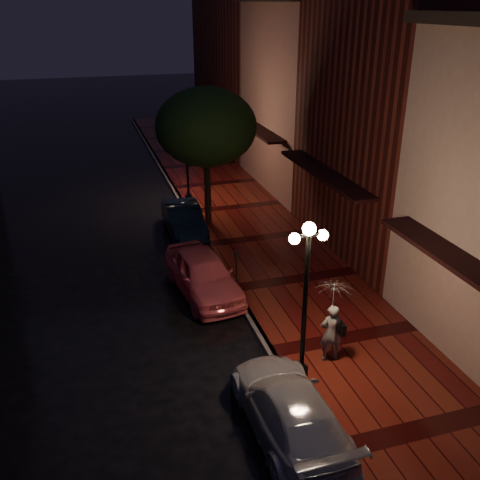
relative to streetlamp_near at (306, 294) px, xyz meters
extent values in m
plane|color=black|center=(-0.35, 5.00, -2.60)|extent=(120.00, 120.00, 0.00)
cube|color=#470D0C|center=(1.90, 5.00, -2.53)|extent=(4.50, 60.00, 0.15)
cube|color=#595451|center=(-0.35, 5.00, -2.53)|extent=(0.25, 60.00, 0.15)
cube|color=#511914|center=(6.65, 7.00, 2.90)|extent=(5.00, 8.00, 11.00)
cube|color=#8C5951|center=(6.65, 15.00, 1.90)|extent=(5.00, 8.00, 9.00)
cube|color=#511914|center=(6.65, 25.00, 2.40)|extent=(5.00, 12.00, 10.00)
cylinder|color=black|center=(0.00, 0.00, -0.45)|extent=(0.12, 0.12, 4.00)
cylinder|color=black|center=(0.00, 0.00, -2.30)|extent=(0.36, 0.36, 0.30)
cube|color=black|center=(0.00, 0.00, 1.55)|extent=(0.70, 0.08, 0.08)
sphere|color=#FDDC98|center=(0.00, 0.00, 1.70)|extent=(0.32, 0.32, 0.32)
sphere|color=#FDDC98|center=(-0.35, 0.00, 1.50)|extent=(0.26, 0.26, 0.26)
sphere|color=#FDDC98|center=(0.35, 0.00, 1.50)|extent=(0.26, 0.26, 0.26)
cylinder|color=black|center=(0.00, 14.00, -0.45)|extent=(0.12, 0.12, 4.00)
cylinder|color=black|center=(0.00, 14.00, -2.30)|extent=(0.36, 0.36, 0.30)
cube|color=black|center=(0.00, 14.00, 1.55)|extent=(0.70, 0.08, 0.08)
sphere|color=#FDDC98|center=(0.00, 14.00, 1.70)|extent=(0.32, 0.32, 0.32)
sphere|color=#FDDC98|center=(-0.35, 14.00, 1.50)|extent=(0.26, 0.26, 0.26)
sphere|color=#FDDC98|center=(0.35, 14.00, 1.50)|extent=(0.26, 0.26, 0.26)
cylinder|color=black|center=(0.25, 11.00, -0.85)|extent=(0.28, 0.28, 3.20)
ellipsoid|color=black|center=(0.25, 11.00, 1.75)|extent=(4.16, 4.16, 3.20)
sphere|color=black|center=(0.95, 11.60, 1.15)|extent=(1.80, 1.80, 1.80)
sphere|color=black|center=(-0.35, 10.30, 1.25)|extent=(1.80, 1.80, 1.80)
imported|color=#EC616B|center=(-1.33, 5.22, -1.87)|extent=(2.20, 4.43, 1.45)
imported|color=black|center=(-0.95, 10.39, -1.95)|extent=(1.40, 3.95, 1.30)
imported|color=#B7B8BF|center=(-0.95, -1.56, -1.96)|extent=(1.85, 4.45, 1.29)
imported|color=silver|center=(1.02, 0.48, -1.61)|extent=(0.65, 0.47, 1.67)
imported|color=silver|center=(1.02, 0.48, -0.55)|extent=(0.97, 0.99, 0.89)
cylinder|color=black|center=(1.02, 0.48, -1.22)|extent=(0.02, 0.02, 1.34)
cube|color=black|center=(1.30, 0.43, -1.50)|extent=(0.13, 0.31, 0.33)
cylinder|color=black|center=(-0.20, 5.19, -1.91)|extent=(0.06, 0.06, 1.08)
cube|color=black|center=(-0.20, 5.19, -1.27)|extent=(0.14, 0.13, 0.22)
camera|label=1|loc=(-4.74, -10.20, 6.40)|focal=40.00mm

